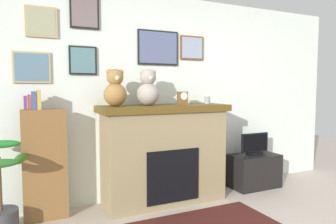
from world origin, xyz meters
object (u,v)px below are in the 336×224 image
at_px(potted_plant, 0,196).
at_px(tv_stand, 254,171).
at_px(teddy_bear_cream, 148,89).
at_px(fireplace, 164,153).
at_px(mantel_clock, 182,98).
at_px(bookshelf, 45,162).
at_px(television, 255,145).
at_px(teddy_bear_grey, 115,90).
at_px(candle_jar, 207,100).

height_order(potted_plant, tv_stand, potted_plant).
bearing_deg(teddy_bear_cream, tv_stand, -0.51).
distance_m(fireplace, tv_stand, 1.45).
xyz_separation_m(potted_plant, mantel_clock, (2.04, 0.10, 0.91)).
bearing_deg(mantel_clock, fireplace, 175.56).
relative_size(bookshelf, television, 3.08).
xyz_separation_m(bookshelf, teddy_bear_grey, (0.76, -0.09, 0.77)).
distance_m(fireplace, potted_plant, 1.81).
relative_size(bookshelf, teddy_bear_cream, 3.23).
xyz_separation_m(mantel_clock, teddy_bear_grey, (-0.86, 0.00, 0.11)).
bearing_deg(fireplace, teddy_bear_grey, -178.29).
xyz_separation_m(fireplace, potted_plant, (-1.79, -0.12, -0.23)).
bearing_deg(candle_jar, television, -1.16).
bearing_deg(bookshelf, tv_stand, -2.07).
bearing_deg(mantel_clock, tv_stand, -0.66).
height_order(television, mantel_clock, mantel_clock).
bearing_deg(television, potted_plant, -178.38).
relative_size(fireplace, teddy_bear_cream, 3.69).
relative_size(fireplace, bookshelf, 1.14).
bearing_deg(bookshelf, teddy_bear_grey, -6.44).
bearing_deg(teddy_bear_cream, candle_jar, 0.04).
bearing_deg(teddy_bear_grey, tv_stand, -0.41).
height_order(teddy_bear_grey, teddy_bear_cream, teddy_bear_cream).
distance_m(potted_plant, mantel_clock, 2.23).
bearing_deg(tv_stand, bookshelf, 177.93).
height_order(fireplace, teddy_bear_cream, teddy_bear_cream).
bearing_deg(bookshelf, mantel_clock, -3.07).
distance_m(television, candle_jar, 1.02).
relative_size(bookshelf, potted_plant, 1.53).
bearing_deg(bookshelf, fireplace, -2.82).
distance_m(tv_stand, teddy_bear_cream, 1.99).
height_order(fireplace, tv_stand, fireplace).
distance_m(bookshelf, teddy_bear_cream, 1.40).
bearing_deg(fireplace, television, -1.38).
distance_m(fireplace, mantel_clock, 0.72).
height_order(potted_plant, television, potted_plant).
distance_m(fireplace, bookshelf, 1.37).
xyz_separation_m(candle_jar, mantel_clock, (-0.36, -0.00, 0.03)).
xyz_separation_m(bookshelf, teddy_bear_cream, (1.16, -0.09, 0.78)).
distance_m(bookshelf, candle_jar, 2.08).
distance_m(teddy_bear_grey, teddy_bear_cream, 0.40).
relative_size(candle_jar, teddy_bear_cream, 0.23).
bearing_deg(tv_stand, television, -90.00).
bearing_deg(teddy_bear_grey, teddy_bear_cream, -0.00).
height_order(bookshelf, teddy_bear_cream, teddy_bear_cream).
distance_m(tv_stand, candle_jar, 1.29).
xyz_separation_m(bookshelf, candle_jar, (1.98, -0.09, 0.63)).
xyz_separation_m(tv_stand, candle_jar, (-0.79, 0.01, 1.02)).
height_order(television, candle_jar, candle_jar).
bearing_deg(bookshelf, teddy_bear_cream, -4.24).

